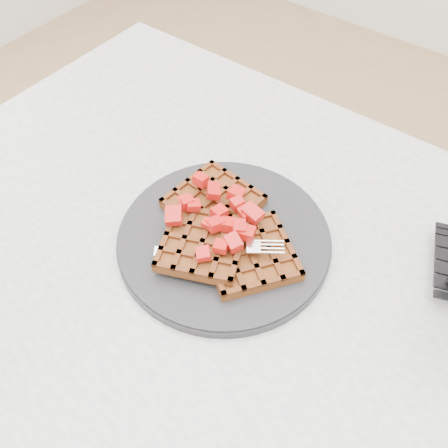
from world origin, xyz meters
name	(u,v)px	position (x,y,z in m)	size (l,w,h in m)	color
table	(262,331)	(0.00, 0.00, 0.64)	(1.20, 0.80, 0.75)	silver
plate	(224,239)	(-0.09, 0.03, 0.76)	(0.30, 0.30, 0.02)	black
waffles	(222,232)	(-0.09, 0.03, 0.78)	(0.23, 0.20, 0.03)	brown
strawberry_pile	(224,217)	(-0.09, 0.03, 0.80)	(0.15, 0.15, 0.02)	#AB0000
fork	(228,255)	(-0.06, 0.00, 0.77)	(0.02, 0.18, 0.02)	silver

